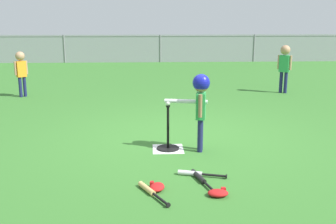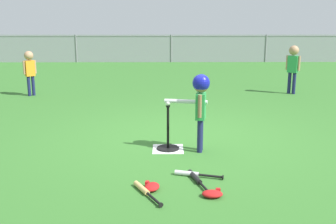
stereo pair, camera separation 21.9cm
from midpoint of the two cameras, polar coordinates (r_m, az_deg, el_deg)
The scene contains 13 objects.
ground_plane at distance 6.32m, azimuth 1.01°, elevation -3.68°, with size 60.00×60.00×0.00m, color #336B28.
home_plate at distance 5.79m, azimuth -1.09°, elevation -5.27°, with size 0.44×0.44×0.01m, color white.
batting_tee at distance 5.76m, azimuth -1.09°, elevation -4.37°, with size 0.32×0.32×0.64m.
baseball_on_tee at distance 5.61m, azimuth -1.12°, elevation 1.29°, with size 0.07×0.07×0.07m, color white.
batter_child at distance 5.54m, azimuth 3.50°, elevation 2.18°, with size 0.63×0.31×1.10m.
fielder_near_right at distance 10.35m, azimuth 15.69°, elevation 6.82°, with size 0.30×0.25×1.19m.
fielder_deep_center at distance 10.13m, azimuth -20.81°, elevation 5.90°, with size 0.26×0.23×1.08m.
spare_bat_silver at distance 4.84m, azimuth 2.58°, elevation -8.77°, with size 0.58×0.22×0.06m.
spare_bat_wood at distance 4.40m, azimuth -4.10°, elevation -11.12°, with size 0.34×0.58×0.06m.
spare_bat_black at distance 4.70m, azimuth 3.33°, elevation -9.48°, with size 0.24×0.68×0.06m.
glove_by_plate at distance 4.47m, azimuth -3.03°, elevation -10.62°, with size 0.20×0.25×0.07m.
glove_near_bats at distance 4.35m, azimuth 5.72°, elevation -11.41°, with size 0.23×0.18×0.07m.
outfield_fence at distance 17.05m, azimuth -1.48°, elevation 9.17°, with size 16.06×0.06×1.15m.
Camera 1 is at (-0.52, -6.03, 1.85)m, focal length 42.78 mm.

